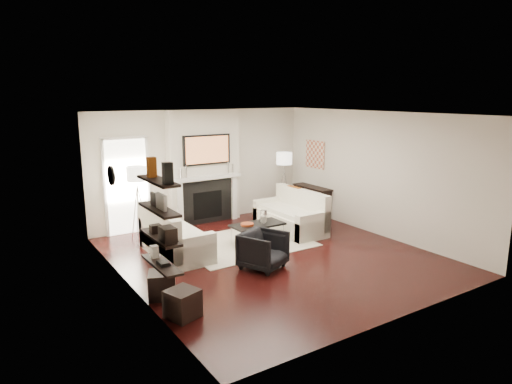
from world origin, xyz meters
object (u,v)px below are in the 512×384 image
loveseat_left_base (176,244)px  lamp_right_shade (284,158)px  coffee_table (257,225)px  ottoman_near (162,285)px  armchair (263,248)px  loveseat_right_base (290,222)px  lamp_left_shade (136,174)px

loveseat_left_base → lamp_right_shade: lamp_right_shade is taller
coffee_table → ottoman_near: coffee_table is taller
armchair → loveseat_right_base: bearing=16.8°
loveseat_right_base → ottoman_near: size_ratio=4.50×
armchair → lamp_left_shade: size_ratio=1.82×
loveseat_right_base → armchair: 2.35m
loveseat_right_base → coffee_table: bearing=-163.1°
loveseat_left_base → coffee_table: bearing=-9.1°
loveseat_left_base → lamp_left_shade: size_ratio=4.50×
lamp_right_shade → armchair: bearing=-131.8°
loveseat_right_base → lamp_left_shade: bearing=160.0°
lamp_left_shade → lamp_right_shade: same height
coffee_table → ottoman_near: 2.99m
loveseat_right_base → armchair: (-1.76, -1.55, 0.15)m
armchair → lamp_left_shade: (-1.35, 2.68, 1.09)m
lamp_right_shade → ottoman_near: size_ratio=1.00×
armchair → lamp_right_shade: lamp_right_shade is taller
lamp_right_shade → ottoman_near: lamp_right_shade is taller
lamp_left_shade → lamp_right_shade: bearing=2.6°
loveseat_right_base → coffee_table: same height
loveseat_left_base → coffee_table: (1.71, -0.27, 0.19)m
loveseat_left_base → lamp_right_shade: bearing=20.9°
armchair → lamp_left_shade: 3.19m
coffee_table → ottoman_near: size_ratio=2.75×
loveseat_left_base → lamp_left_shade: lamp_left_shade is taller
loveseat_left_base → coffee_table: size_ratio=1.64×
loveseat_right_base → ottoman_near: loveseat_right_base is taller
coffee_table → lamp_right_shade: (1.88, 1.64, 1.05)m
lamp_left_shade → armchair: bearing=-63.3°
lamp_right_shade → loveseat_right_base: bearing=-121.1°
coffee_table → armchair: bearing=-118.9°
armchair → ottoman_near: bearing=160.3°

